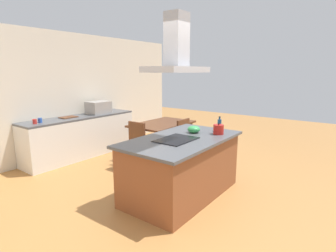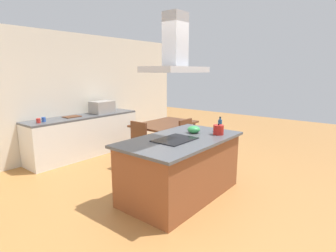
{
  "view_description": "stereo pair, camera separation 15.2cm",
  "coord_description": "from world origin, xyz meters",
  "px_view_note": "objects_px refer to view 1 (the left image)",
  "views": [
    {
      "loc": [
        -3.21,
        -2.15,
        1.87
      ],
      "look_at": [
        0.19,
        0.4,
        1.0
      ],
      "focal_mm": 28.74,
      "sensor_mm": 36.0,
      "label": 1
    },
    {
      "loc": [
        -3.12,
        -2.27,
        1.87
      ],
      "look_at": [
        0.19,
        0.4,
        1.0
      ],
      "focal_mm": 28.74,
      "sensor_mm": 36.0,
      "label": 2
    }
  ],
  "objects_px": {
    "countertop_microwave": "(98,107)",
    "coffee_mug_red": "(35,122)",
    "mixing_bowl": "(194,129)",
    "coffee_mug_blue": "(40,120)",
    "dining_table": "(162,127)",
    "tea_kettle": "(219,129)",
    "chair_facing_island": "(187,138)",
    "cooktop": "(176,140)",
    "chair_at_left_end": "(133,142)",
    "cutting_board": "(68,117)",
    "range_hood": "(177,54)",
    "olive_oil_bottle": "(219,125)"
  },
  "relations": [
    {
      "from": "tea_kettle",
      "to": "countertop_microwave",
      "type": "distance_m",
      "value": 3.21
    },
    {
      "from": "cooktop",
      "to": "mixing_bowl",
      "type": "bearing_deg",
      "value": 4.34
    },
    {
      "from": "tea_kettle",
      "to": "range_hood",
      "type": "relative_size",
      "value": 0.24
    },
    {
      "from": "dining_table",
      "to": "coffee_mug_red",
      "type": "bearing_deg",
      "value": 147.19
    },
    {
      "from": "countertop_microwave",
      "to": "mixing_bowl",
      "type": "bearing_deg",
      "value": -97.8
    },
    {
      "from": "cutting_board",
      "to": "coffee_mug_blue",
      "type": "bearing_deg",
      "value": -173.94
    },
    {
      "from": "mixing_bowl",
      "to": "tea_kettle",
      "type": "bearing_deg",
      "value": -67.64
    },
    {
      "from": "cutting_board",
      "to": "range_hood",
      "type": "relative_size",
      "value": 0.38
    },
    {
      "from": "coffee_mug_blue",
      "to": "dining_table",
      "type": "distance_m",
      "value": 2.46
    },
    {
      "from": "coffee_mug_blue",
      "to": "dining_table",
      "type": "height_order",
      "value": "coffee_mug_blue"
    },
    {
      "from": "cooktop",
      "to": "dining_table",
      "type": "bearing_deg",
      "value": 43.67
    },
    {
      "from": "olive_oil_bottle",
      "to": "coffee_mug_blue",
      "type": "bearing_deg",
      "value": 114.35
    },
    {
      "from": "cooktop",
      "to": "cutting_board",
      "type": "distance_m",
      "value": 2.94
    },
    {
      "from": "cooktop",
      "to": "countertop_microwave",
      "type": "distance_m",
      "value": 3.03
    },
    {
      "from": "countertop_microwave",
      "to": "coffee_mug_red",
      "type": "relative_size",
      "value": 5.56
    },
    {
      "from": "countertop_microwave",
      "to": "chair_facing_island",
      "type": "height_order",
      "value": "countertop_microwave"
    },
    {
      "from": "coffee_mug_red",
      "to": "coffee_mug_blue",
      "type": "distance_m",
      "value": 0.14
    },
    {
      "from": "mixing_bowl",
      "to": "chair_at_left_end",
      "type": "xyz_separation_m",
      "value": [
        0.05,
        1.4,
        -0.45
      ]
    },
    {
      "from": "olive_oil_bottle",
      "to": "cooktop",
      "type": "bearing_deg",
      "value": 166.17
    },
    {
      "from": "cutting_board",
      "to": "chair_facing_island",
      "type": "relative_size",
      "value": 0.38
    },
    {
      "from": "cooktop",
      "to": "tea_kettle",
      "type": "xyz_separation_m",
      "value": [
        0.7,
        -0.32,
        0.07
      ]
    },
    {
      "from": "countertop_microwave",
      "to": "cutting_board",
      "type": "distance_m",
      "value": 0.78
    },
    {
      "from": "coffee_mug_blue",
      "to": "range_hood",
      "type": "bearing_deg",
      "value": -80.47
    },
    {
      "from": "cooktop",
      "to": "chair_facing_island",
      "type": "xyz_separation_m",
      "value": [
        1.51,
        0.78,
        -0.4
      ]
    },
    {
      "from": "tea_kettle",
      "to": "chair_facing_island",
      "type": "relative_size",
      "value": 0.24
    },
    {
      "from": "cooktop",
      "to": "mixing_bowl",
      "type": "distance_m",
      "value": 0.55
    },
    {
      "from": "coffee_mug_red",
      "to": "chair_facing_island",
      "type": "bearing_deg",
      "value": -43.79
    },
    {
      "from": "tea_kettle",
      "to": "coffee_mug_red",
      "type": "height_order",
      "value": "tea_kettle"
    },
    {
      "from": "coffee_mug_red",
      "to": "range_hood",
      "type": "bearing_deg",
      "value": -77.79
    },
    {
      "from": "olive_oil_bottle",
      "to": "chair_at_left_end",
      "type": "distance_m",
      "value": 1.77
    },
    {
      "from": "coffee_mug_blue",
      "to": "cutting_board",
      "type": "xyz_separation_m",
      "value": [
        0.65,
        0.07,
        -0.04
      ]
    },
    {
      "from": "mixing_bowl",
      "to": "coffee_mug_blue",
      "type": "relative_size",
      "value": 2.28
    },
    {
      "from": "tea_kettle",
      "to": "cutting_board",
      "type": "xyz_separation_m",
      "value": [
        -0.53,
        3.25,
        -0.07
      ]
    },
    {
      "from": "tea_kettle",
      "to": "chair_at_left_end",
      "type": "distance_m",
      "value": 1.83
    },
    {
      "from": "chair_at_left_end",
      "to": "coffee_mug_blue",
      "type": "bearing_deg",
      "value": 127.25
    },
    {
      "from": "olive_oil_bottle",
      "to": "mixing_bowl",
      "type": "bearing_deg",
      "value": 143.8
    },
    {
      "from": "chair_facing_island",
      "to": "olive_oil_bottle",
      "type": "bearing_deg",
      "value": -120.69
    },
    {
      "from": "olive_oil_bottle",
      "to": "chair_at_left_end",
      "type": "bearing_deg",
      "value": 100.83
    },
    {
      "from": "range_hood",
      "to": "cutting_board",
      "type": "bearing_deg",
      "value": 86.61
    },
    {
      "from": "olive_oil_bottle",
      "to": "range_hood",
      "type": "relative_size",
      "value": 0.27
    },
    {
      "from": "cooktop",
      "to": "chair_at_left_end",
      "type": "height_order",
      "value": "cooktop"
    },
    {
      "from": "tea_kettle",
      "to": "coffee_mug_blue",
      "type": "distance_m",
      "value": 3.39
    },
    {
      "from": "coffee_mug_blue",
      "to": "olive_oil_bottle",
      "type": "bearing_deg",
      "value": -65.65
    },
    {
      "from": "countertop_microwave",
      "to": "chair_facing_island",
      "type": "xyz_separation_m",
      "value": [
        0.57,
        -2.1,
        -0.53
      ]
    },
    {
      "from": "tea_kettle",
      "to": "coffee_mug_blue",
      "type": "relative_size",
      "value": 2.39
    },
    {
      "from": "cutting_board",
      "to": "range_hood",
      "type": "xyz_separation_m",
      "value": [
        -0.17,
        -2.93,
        1.19
      ]
    },
    {
      "from": "mixing_bowl",
      "to": "cutting_board",
      "type": "relative_size",
      "value": 0.6
    },
    {
      "from": "coffee_mug_blue",
      "to": "chair_at_left_end",
      "type": "relative_size",
      "value": 0.1
    },
    {
      "from": "dining_table",
      "to": "range_hood",
      "type": "height_order",
      "value": "range_hood"
    },
    {
      "from": "olive_oil_bottle",
      "to": "chair_facing_island",
      "type": "height_order",
      "value": "olive_oil_bottle"
    }
  ]
}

